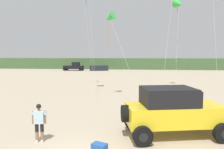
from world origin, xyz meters
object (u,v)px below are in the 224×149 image
at_px(kite_blue_swept, 179,4).
at_px(kite_purple_stunt, 110,18).
at_px(jeep, 173,110).
at_px(cooler_box, 99,148).
at_px(distant_sedan, 99,68).
at_px(distant_pickup, 74,66).
at_px(person_watching, 39,121).

bearing_deg(kite_blue_swept, kite_purple_stunt, -137.55).
relative_size(jeep, cooler_box, 8.95).
distance_m(cooler_box, kite_blue_swept, 20.12).
xyz_separation_m(jeep, kite_blue_swept, (2.70, 14.85, 7.96)).
bearing_deg(kite_blue_swept, distant_sedan, 117.04).
relative_size(distant_pickup, kite_purple_stunt, 0.63).
bearing_deg(cooler_box, distant_pickup, 130.29).
distance_m(jeep, distant_sedan, 42.32).
relative_size(cooler_box, kite_purple_stunt, 0.08).
bearing_deg(cooler_box, kite_blue_swept, 94.23).
xyz_separation_m(cooler_box, distant_sedan, (-7.55, 43.17, 0.41)).
relative_size(cooler_box, kite_blue_swept, 0.06).
distance_m(distant_pickup, kite_blue_swept, 33.31).
relative_size(distant_sedan, kite_purple_stunt, 0.56).
bearing_deg(distant_pickup, distant_sedan, 1.72).
distance_m(person_watching, distant_sedan, 42.64).
relative_size(jeep, kite_blue_swept, 0.50).
bearing_deg(jeep, cooler_box, -144.32).
xyz_separation_m(person_watching, distant_pickup, (-10.69, 42.19, 0.00)).
bearing_deg(person_watching, kite_blue_swept, 62.32).
distance_m(jeep, person_watching, 6.00).
relative_size(cooler_box, distant_sedan, 0.13).
relative_size(distant_pickup, kite_blue_swept, 0.47).
bearing_deg(kite_purple_stunt, distant_sedan, 101.55).
distance_m(cooler_box, kite_purple_stunt, 12.80).
height_order(cooler_box, distant_pickup, distant_pickup).
bearing_deg(distant_sedan, kite_blue_swept, -81.85).
height_order(cooler_box, kite_blue_swept, kite_blue_swept).
xyz_separation_m(person_watching, cooler_box, (2.75, -0.80, -0.75)).
relative_size(jeep, distant_sedan, 1.19).
relative_size(person_watching, cooler_box, 2.98).
xyz_separation_m(distant_pickup, distant_sedan, (5.89, 0.18, -0.34)).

